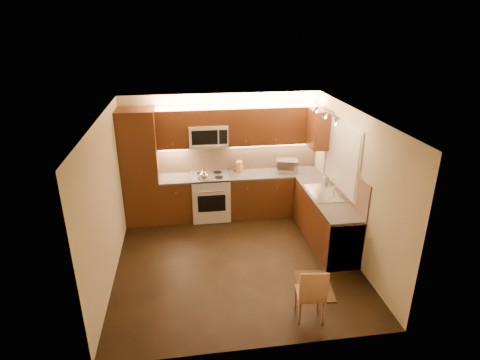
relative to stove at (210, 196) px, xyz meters
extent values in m
cube|color=black|center=(0.30, -1.68, -0.46)|extent=(4.00, 4.00, 0.01)
cube|color=beige|center=(0.30, -1.68, 2.04)|extent=(4.00, 4.00, 0.01)
cube|color=beige|center=(0.30, 0.32, 0.79)|extent=(4.00, 0.01, 2.50)
cube|color=beige|center=(0.30, -3.67, 0.79)|extent=(4.00, 0.01, 2.50)
cube|color=beige|center=(-1.70, -1.68, 0.79)|extent=(0.01, 4.00, 2.50)
cube|color=beige|center=(2.30, -1.68, 0.79)|extent=(0.01, 4.00, 2.50)
cube|color=#4A260F|center=(-1.35, 0.02, 0.69)|extent=(0.70, 0.60, 2.30)
cube|color=#4A260F|center=(-0.69, 0.02, -0.03)|extent=(0.62, 0.60, 0.86)
cube|color=#3B3935|center=(-0.69, 0.02, 0.42)|extent=(0.62, 0.60, 0.04)
cube|color=#4A260F|center=(1.34, 0.02, -0.03)|extent=(1.92, 0.60, 0.86)
cube|color=#3B3935|center=(1.34, 0.02, 0.42)|extent=(1.92, 0.60, 0.04)
cube|color=#4A260F|center=(2.00, -1.28, -0.03)|extent=(0.60, 2.00, 0.86)
cube|color=#3B3935|center=(2.00, -1.28, 0.42)|extent=(0.60, 2.00, 0.04)
cube|color=silver|center=(2.00, -1.98, -0.03)|extent=(0.58, 0.60, 0.84)
cube|color=tan|center=(0.65, 0.31, 0.74)|extent=(3.30, 0.02, 0.60)
cube|color=tan|center=(2.29, -1.28, 0.74)|extent=(0.02, 2.00, 0.60)
cube|color=#4A260F|center=(-0.69, 0.15, 1.42)|extent=(0.62, 0.35, 0.75)
cube|color=#4A260F|center=(1.34, 0.15, 1.42)|extent=(1.92, 0.35, 0.75)
cube|color=#4A260F|center=(0.00, 0.15, 1.63)|extent=(0.76, 0.35, 0.31)
cube|color=#4A260F|center=(2.12, -0.28, 1.42)|extent=(0.35, 0.50, 0.75)
cube|color=silver|center=(2.29, -1.12, 1.14)|extent=(0.03, 1.44, 1.24)
cube|color=silver|center=(2.27, -1.12, 1.14)|extent=(0.02, 1.36, 1.16)
cube|color=silver|center=(1.85, -1.27, 2.00)|extent=(0.04, 1.20, 0.03)
cube|color=silver|center=(1.61, 0.05, 0.57)|extent=(0.49, 0.40, 0.26)
cube|color=#9B6B46|center=(0.62, 0.18, 0.55)|extent=(0.16, 0.19, 0.22)
cylinder|color=silver|center=(0.54, 0.24, 0.49)|extent=(0.05, 0.05, 0.09)
cylinder|color=olive|center=(0.71, 0.26, 0.48)|extent=(0.06, 0.06, 0.09)
cylinder|color=silver|center=(0.58, 0.26, 0.48)|extent=(0.04, 0.04, 0.09)
cylinder|color=#A28C30|center=(0.51, 0.17, 0.48)|extent=(0.05, 0.05, 0.08)
imported|color=silver|center=(2.18, -0.66, 0.54)|extent=(0.12, 0.12, 0.20)
cube|color=black|center=(1.40, -2.58, -0.45)|extent=(0.64, 0.86, 0.01)
camera|label=1|loc=(-0.47, -7.39, 3.38)|focal=29.53mm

